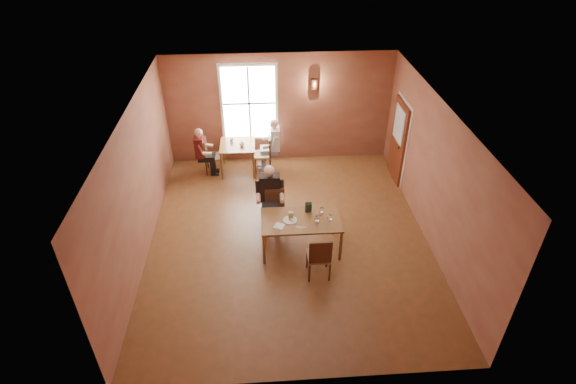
{
  "coord_description": "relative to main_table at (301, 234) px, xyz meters",
  "views": [
    {
      "loc": [
        -0.54,
        -7.63,
        6.39
      ],
      "look_at": [
        0.0,
        0.2,
        1.05
      ],
      "focal_mm": 28.0,
      "sensor_mm": 36.0,
      "label": 1
    }
  ],
  "objects": [
    {
      "name": "plate_food",
      "position": [
        -0.22,
        -0.02,
        0.4
      ],
      "size": [
        0.38,
        0.38,
        0.04
      ],
      "primitive_type": "cylinder",
      "rotation": [
        0.0,
        0.0,
        0.42
      ],
      "color": "white",
      "rests_on": "main_table"
    },
    {
      "name": "diner_white",
      "position": [
        -0.7,
        3.28,
        0.31
      ],
      "size": [
        0.55,
        0.55,
        1.38
      ],
      "primitive_type": null,
      "rotation": [
        0.0,
        0.0,
        1.57
      ],
      "color": "white",
      "rests_on": "ground"
    },
    {
      "name": "wall_back",
      "position": [
        -0.22,
        3.9,
        1.12
      ],
      "size": [
        6.0,
        0.04,
        3.0
      ],
      "primitive_type": "cube",
      "color": "brown",
      "rests_on": "ground"
    },
    {
      "name": "knife",
      "position": [
        -0.02,
        -0.26,
        0.39
      ],
      "size": [
        0.21,
        0.05,
        0.0
      ],
      "primitive_type": "cube",
      "rotation": [
        0.0,
        0.0,
        -0.18
      ],
      "color": "silver",
      "rests_on": "main_table"
    },
    {
      "name": "chair_diner_white",
      "position": [
        -0.73,
        3.28,
        0.11
      ],
      "size": [
        0.44,
        0.44,
        0.99
      ],
      "primitive_type": null,
      "rotation": [
        0.0,
        0.0,
        1.57
      ],
      "color": "brown",
      "rests_on": "ground"
    },
    {
      "name": "goblet_b",
      "position": [
        0.56,
        -0.14,
        0.49
      ],
      "size": [
        0.1,
        0.1,
        0.21
      ],
      "primitive_type": null,
      "rotation": [
        0.0,
        0.0,
        0.15
      ],
      "color": "white",
      "rests_on": "main_table"
    },
    {
      "name": "chair_empty",
      "position": [
        0.28,
        -0.8,
        0.11
      ],
      "size": [
        0.44,
        0.44,
        0.99
      ],
      "primitive_type": null,
      "rotation": [
        0.0,
        0.0,
        0.01
      ],
      "color": "#502615",
      "rests_on": "ground"
    },
    {
      "name": "wall_right",
      "position": [
        2.78,
        0.4,
        1.12
      ],
      "size": [
        0.04,
        7.0,
        3.0
      ],
      "primitive_type": "cube",
      "color": "brown",
      "rests_on": "ground"
    },
    {
      "name": "main_table",
      "position": [
        0.0,
        0.0,
        0.0
      ],
      "size": [
        1.64,
        0.92,
        0.77
      ],
      "primitive_type": null,
      "color": "brown",
      "rests_on": "ground"
    },
    {
      "name": "cup_a",
      "position": [
        -1.25,
        3.17,
        0.47
      ],
      "size": [
        0.16,
        0.16,
        0.1
      ],
      "primitive_type": "imported",
      "rotation": [
        0.0,
        0.0,
        -0.28
      ],
      "color": "silver",
      "rests_on": "second_table"
    },
    {
      "name": "second_table",
      "position": [
        -1.38,
        3.28,
        0.02
      ],
      "size": [
        0.91,
        0.91,
        0.8
      ],
      "primitive_type": null,
      "color": "brown",
      "rests_on": "ground"
    },
    {
      "name": "wall_front",
      "position": [
        -0.22,
        -3.1,
        1.12
      ],
      "size": [
        6.0,
        0.04,
        3.0
      ],
      "primitive_type": "cube",
      "color": "brown",
      "rests_on": "ground"
    },
    {
      "name": "cup_b",
      "position": [
        -1.53,
        3.42,
        0.47
      ],
      "size": [
        0.14,
        0.14,
        0.1
      ],
      "primitive_type": "imported",
      "rotation": [
        0.0,
        0.0,
        -0.41
      ],
      "color": "white",
      "rests_on": "second_table"
    },
    {
      "name": "goblet_c",
      "position": [
        0.3,
        -0.18,
        0.49
      ],
      "size": [
        0.1,
        0.1,
        0.22
      ],
      "primitive_type": null,
      "rotation": [
        0.0,
        0.0,
        -0.21
      ],
      "color": "white",
      "rests_on": "main_table"
    },
    {
      "name": "napkin",
      "position": [
        -0.45,
        -0.18,
        0.39
      ],
      "size": [
        0.25,
        0.25,
        0.01
      ],
      "primitive_type": "cube",
      "rotation": [
        0.0,
        0.0,
        -0.46
      ],
      "color": "white",
      "rests_on": "main_table"
    },
    {
      "name": "chair_diner_main",
      "position": [
        -0.5,
        0.65,
        0.11
      ],
      "size": [
        0.43,
        0.43,
        0.98
      ],
      "primitive_type": null,
      "rotation": [
        0.0,
        0.0,
        3.14
      ],
      "color": "#5F2F13",
      "rests_on": "ground"
    },
    {
      "name": "chair_diner_maroon",
      "position": [
        -2.03,
        3.28,
        0.1
      ],
      "size": [
        0.43,
        0.43,
        0.97
      ],
      "primitive_type": null,
      "rotation": [
        0.0,
        0.0,
        -1.57
      ],
      "color": "#4D2C0F",
      "rests_on": "ground"
    },
    {
      "name": "diner_main",
      "position": [
        -0.5,
        0.62,
        0.34
      ],
      "size": [
        0.58,
        0.58,
        1.46
      ],
      "primitive_type": null,
      "rotation": [
        0.0,
        0.0,
        3.14
      ],
      "color": "#382719",
      "rests_on": "ground"
    },
    {
      "name": "ceiling",
      "position": [
        -0.22,
        0.4,
        2.62
      ],
      "size": [
        6.0,
        7.0,
        0.04
      ],
      "primitive_type": "cube",
      "color": "white",
      "rests_on": "wall_back"
    },
    {
      "name": "ground",
      "position": [
        -0.22,
        0.4,
        -0.38
      ],
      "size": [
        6.0,
        7.0,
        0.01
      ],
      "primitive_type": "cube",
      "color": "brown",
      "rests_on": "ground"
    },
    {
      "name": "menu_stand",
      "position": [
        0.18,
        0.25,
        0.5
      ],
      "size": [
        0.14,
        0.07,
        0.23
      ],
      "primitive_type": "cube",
      "rotation": [
        0.0,
        0.0,
        -0.0
      ],
      "color": "#223627",
      "rests_on": "main_table"
    },
    {
      "name": "wall_left",
      "position": [
        -3.22,
        0.4,
        1.12
      ],
      "size": [
        0.04,
        7.0,
        3.0
      ],
      "primitive_type": "cube",
      "color": "brown",
      "rests_on": "ground"
    },
    {
      "name": "sandwich",
      "position": [
        -0.2,
        0.08,
        0.44
      ],
      "size": [
        0.1,
        0.1,
        0.12
      ],
      "primitive_type": "cube",
      "rotation": [
        0.0,
        0.0,
        -0.09
      ],
      "color": "tan",
      "rests_on": "main_table"
    },
    {
      "name": "window",
      "position": [
        -1.02,
        3.85,
        1.32
      ],
      "size": [
        1.36,
        0.1,
        1.96
      ],
      "primitive_type": "cube",
      "color": "white",
      "rests_on": "wall_back"
    },
    {
      "name": "wall_sconce",
      "position": [
        0.68,
        3.8,
        1.82
      ],
      "size": [
        0.16,
        0.16,
        0.28
      ],
      "primitive_type": "cylinder",
      "color": "brown",
      "rests_on": "wall_back"
    },
    {
      "name": "diner_maroon",
      "position": [
        -2.06,
        3.28,
        0.26
      ],
      "size": [
        0.51,
        0.51,
        1.29
      ],
      "primitive_type": null,
      "rotation": [
        0.0,
        0.0,
        -1.57
      ],
      "color": "#5C1A18",
      "rests_on": "ground"
    },
    {
      "name": "door",
      "position": [
        2.72,
        2.7,
        0.67
      ],
      "size": [
        0.12,
        1.04,
        2.1
      ],
      "primitive_type": "cube",
      "color": "maroon",
      "rests_on": "ground"
    },
    {
      "name": "goblet_a",
      "position": [
        0.43,
        0.11,
        0.49
      ],
      "size": [
        0.08,
        0.08,
        0.21
      ],
      "primitive_type": null,
      "rotation": [
        0.0,
        0.0,
        0.03
      ],
      "color": "white",
      "rests_on": "main_table"
    }
  ]
}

